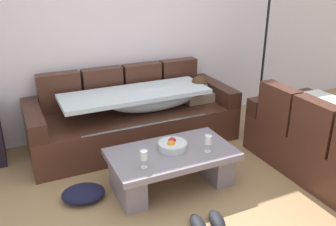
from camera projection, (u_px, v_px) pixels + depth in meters
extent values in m
plane|color=tan|center=(197.00, 219.00, 3.09)|extent=(14.00, 14.00, 0.00)
cube|color=white|center=(115.00, 25.00, 4.39)|extent=(9.00, 0.10, 2.70)
cube|color=#49271D|center=(135.00, 127.00, 4.36)|extent=(2.43, 0.92, 0.42)
cube|color=#49271D|center=(60.00, 92.00, 4.21)|extent=(0.49, 0.16, 0.46)
cube|color=#49271D|center=(103.00, 87.00, 4.41)|extent=(0.49, 0.16, 0.46)
cube|color=#49271D|center=(142.00, 81.00, 4.62)|extent=(0.49, 0.16, 0.46)
cube|color=#49271D|center=(178.00, 76.00, 4.82)|extent=(0.49, 0.16, 0.46)
cube|color=#3A1F17|center=(33.00, 119.00, 3.81)|extent=(0.18, 0.92, 0.20)
cube|color=#3A1F17|center=(215.00, 90.00, 4.69)|extent=(0.18, 0.92, 0.20)
cube|color=gray|center=(197.00, 97.00, 4.59)|extent=(0.36, 0.28, 0.11)
sphere|color=tan|center=(199.00, 86.00, 4.49)|extent=(0.21, 0.21, 0.21)
sphere|color=#4C331E|center=(199.00, 83.00, 4.48)|extent=(0.20, 0.20, 0.20)
ellipsoid|color=silver|center=(154.00, 98.00, 4.28)|extent=(1.10, 0.44, 0.28)
cube|color=silver|center=(135.00, 94.00, 4.13)|extent=(1.70, 0.60, 0.05)
cube|color=silver|center=(148.00, 140.00, 3.99)|extent=(1.44, 0.04, 0.38)
cube|color=#49271D|center=(336.00, 158.00, 3.67)|extent=(0.92, 1.87, 0.42)
cube|color=#49271D|center=(315.00, 125.00, 3.35)|extent=(0.16, 0.47, 0.46)
cube|color=#49271D|center=(278.00, 107.00, 3.77)|extent=(0.16, 0.47, 0.46)
cube|color=#3A1F17|center=(283.00, 103.00, 4.26)|extent=(0.92, 0.18, 0.20)
cube|color=gray|center=(172.00, 154.00, 3.45)|extent=(1.20, 0.68, 0.06)
cube|color=gray|center=(127.00, 182.00, 3.34)|extent=(0.20, 0.54, 0.32)
cube|color=gray|center=(212.00, 161.00, 3.70)|extent=(0.20, 0.54, 0.32)
cylinder|color=silver|center=(173.00, 146.00, 3.46)|extent=(0.28, 0.28, 0.07)
sphere|color=orange|center=(171.00, 145.00, 3.43)|extent=(0.08, 0.08, 0.08)
sphere|color=#AD1F27|center=(172.00, 141.00, 3.50)|extent=(0.08, 0.08, 0.08)
cylinder|color=silver|center=(144.00, 167.00, 3.16)|extent=(0.06, 0.06, 0.01)
cylinder|color=silver|center=(144.00, 163.00, 3.14)|extent=(0.01, 0.01, 0.07)
cylinder|color=silver|center=(144.00, 155.00, 3.11)|extent=(0.07, 0.07, 0.08)
cylinder|color=silver|center=(208.00, 151.00, 3.43)|extent=(0.06, 0.06, 0.01)
cylinder|color=silver|center=(208.00, 147.00, 3.42)|extent=(0.01, 0.01, 0.07)
cylinder|color=silver|center=(208.00, 140.00, 3.39)|extent=(0.07, 0.07, 0.08)
cylinder|color=black|center=(258.00, 115.00, 5.25)|extent=(0.28, 0.28, 0.02)
cylinder|color=black|center=(264.00, 53.00, 4.91)|extent=(0.03, 0.03, 1.80)
ellipsoid|color=black|center=(198.00, 225.00, 2.96)|extent=(0.16, 0.29, 0.09)
ellipsoid|color=black|center=(217.00, 221.00, 3.01)|extent=(0.18, 0.29, 0.09)
ellipsoid|color=#191933|center=(83.00, 194.00, 3.34)|extent=(0.46, 0.39, 0.12)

